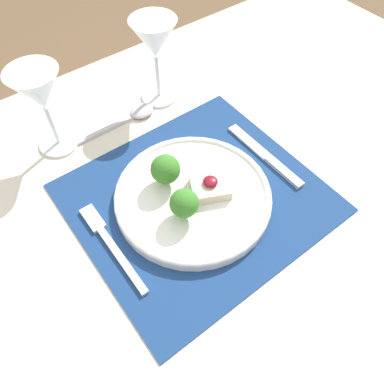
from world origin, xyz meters
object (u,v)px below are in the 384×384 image
(dinner_plate, at_px, (191,194))
(wine_glass_far, at_px, (39,94))
(knife, at_px, (269,159))
(spoon, at_px, (134,115))
(wine_glass_near, at_px, (155,43))
(fork, at_px, (109,241))

(dinner_plate, height_order, wine_glass_far, wine_glass_far)
(knife, bearing_deg, wine_glass_far, 137.41)
(dinner_plate, xyz_separation_m, wine_glass_far, (-0.13, 0.26, 0.10))
(knife, relative_size, spoon, 1.08)
(wine_glass_far, bearing_deg, dinner_plate, -64.52)
(spoon, distance_m, wine_glass_far, 0.20)
(knife, xyz_separation_m, wine_glass_far, (-0.30, 0.28, 0.12))
(dinner_plate, xyz_separation_m, wine_glass_near, (0.11, 0.26, 0.11))
(wine_glass_far, bearing_deg, knife, -43.25)
(spoon, height_order, wine_glass_near, wine_glass_near)
(fork, bearing_deg, spoon, 51.19)
(dinner_plate, height_order, fork, dinner_plate)
(fork, relative_size, wine_glass_near, 1.08)
(fork, xyz_separation_m, knife, (0.33, -0.03, 0.00))
(wine_glass_far, bearing_deg, fork, -97.09)
(wine_glass_near, bearing_deg, knife, -77.58)
(spoon, relative_size, wine_glass_far, 1.04)
(knife, height_order, wine_glass_far, wine_glass_far)
(knife, bearing_deg, wine_glass_near, 103.07)
(fork, xyz_separation_m, spoon, (0.19, 0.23, 0.00))
(spoon, bearing_deg, dinner_plate, -99.58)
(spoon, xyz_separation_m, wine_glass_far, (-0.16, 0.02, 0.12))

